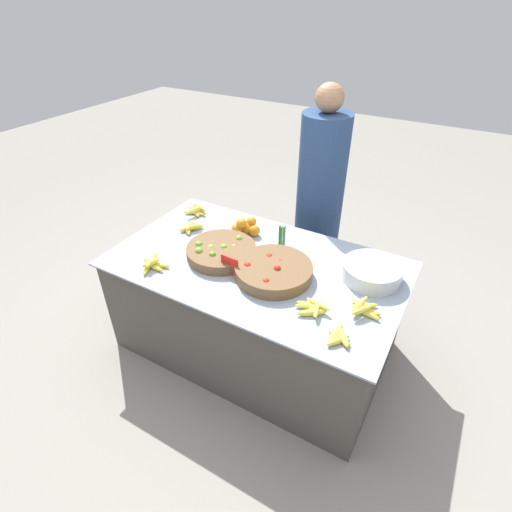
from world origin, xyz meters
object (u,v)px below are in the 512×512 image
at_px(metal_bowl, 372,272).
at_px(vendor_person, 319,202).
at_px(price_sign, 230,266).
at_px(tomato_basket, 273,270).
at_px(lime_bowl, 221,251).

relative_size(metal_bowl, vendor_person, 0.21).
xyz_separation_m(metal_bowl, price_sign, (-0.71, -0.36, 0.01)).
relative_size(metal_bowl, price_sign, 2.84).
bearing_deg(tomato_basket, metal_bowl, 27.49).
relative_size(lime_bowl, vendor_person, 0.27).
bearing_deg(lime_bowl, vendor_person, 74.28).
bearing_deg(metal_bowl, tomato_basket, -152.51).
bearing_deg(lime_bowl, metal_bowl, 15.29).
bearing_deg(vendor_person, tomato_basket, -83.46).
xyz_separation_m(tomato_basket, price_sign, (-0.22, -0.10, 0.02)).
xyz_separation_m(tomato_basket, vendor_person, (-0.11, 0.94, -0.01)).
xyz_separation_m(lime_bowl, tomato_basket, (0.36, -0.02, 0.00)).
bearing_deg(price_sign, metal_bowl, 29.14).
relative_size(lime_bowl, price_sign, 3.63).
height_order(price_sign, vendor_person, vendor_person).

